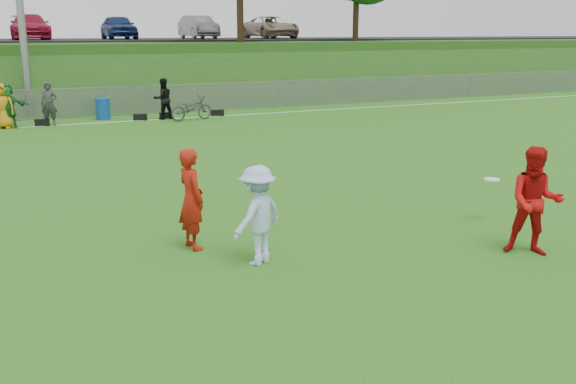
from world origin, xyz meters
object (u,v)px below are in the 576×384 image
player_red_left (191,199)px  bicycle (191,108)px  player_red_center (535,201)px  recycling_bin (103,109)px  player_blue (258,215)px  frisbee (492,180)px

player_red_left → bicycle: 16.27m
player_red_left → player_red_center: (5.00, -2.65, 0.04)m
bicycle → recycling_bin: bearing=47.2°
player_blue → recycling_bin: (0.63, 18.56, -0.35)m
recycling_bin → player_red_center: bearing=-79.7°
player_red_center → player_blue: 4.53m
player_red_center → frisbee: (0.65, 1.72, -0.06)m
player_red_left → player_red_center: 5.66m
player_blue → frisbee: size_ratio=5.25×
player_red_left → player_red_center: bearing=-127.3°
player_red_left → frisbee: 5.73m
frisbee → bicycle: bicycle is taller
player_red_left → frisbee: size_ratio=5.69×
player_blue → bicycle: 17.21m
player_red_center → bicycle: size_ratio=0.96×
player_red_left → bicycle: (4.63, 15.60, -0.37)m
recycling_bin → bicycle: bicycle is taller
player_red_center → bicycle: player_red_center is taller
bicycle → player_red_center: bearing=167.2°
player_red_left → player_blue: size_ratio=1.08×
frisbee → bicycle: bearing=93.5°
player_red_center → frisbee: 1.84m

